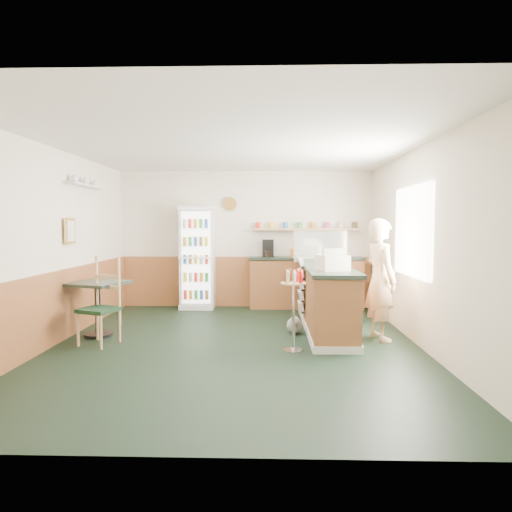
{
  "coord_description": "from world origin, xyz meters",
  "views": [
    {
      "loc": [
        0.47,
        -6.1,
        1.65
      ],
      "look_at": [
        0.28,
        0.6,
        1.18
      ],
      "focal_mm": 32.0,
      "sensor_mm": 36.0,
      "label": 1
    }
  ],
  "objects_px": {
    "cash_register": "(332,263)",
    "condiment_stand": "(294,299)",
    "display_case": "(320,246)",
    "cafe_chair": "(101,298)",
    "drinks_fridge": "(198,257)",
    "shopkeeper": "(380,280)",
    "cafe_table": "(98,298)"
  },
  "relations": [
    {
      "from": "cash_register",
      "to": "condiment_stand",
      "type": "bearing_deg",
      "value": -154.55
    },
    {
      "from": "display_case",
      "to": "cafe_chair",
      "type": "bearing_deg",
      "value": -151.72
    },
    {
      "from": "drinks_fridge",
      "to": "condiment_stand",
      "type": "relative_size",
      "value": 1.91
    },
    {
      "from": "drinks_fridge",
      "to": "shopkeeper",
      "type": "bearing_deg",
      "value": -38.63
    },
    {
      "from": "condiment_stand",
      "to": "drinks_fridge",
      "type": "bearing_deg",
      "value": 119.81
    },
    {
      "from": "drinks_fridge",
      "to": "condiment_stand",
      "type": "xyz_separation_m",
      "value": [
        1.72,
        -3.0,
        -0.31
      ]
    },
    {
      "from": "shopkeeper",
      "to": "cafe_table",
      "type": "height_order",
      "value": "shopkeeper"
    },
    {
      "from": "display_case",
      "to": "condiment_stand",
      "type": "xyz_separation_m",
      "value": [
        -0.56,
        -2.08,
        -0.58
      ]
    },
    {
      "from": "cafe_table",
      "to": "cafe_chair",
      "type": "bearing_deg",
      "value": -62.9
    },
    {
      "from": "cash_register",
      "to": "condiment_stand",
      "type": "distance_m",
      "value": 0.85
    },
    {
      "from": "shopkeeper",
      "to": "cafe_chair",
      "type": "height_order",
      "value": "shopkeeper"
    },
    {
      "from": "display_case",
      "to": "condiment_stand",
      "type": "height_order",
      "value": "display_case"
    },
    {
      "from": "condiment_stand",
      "to": "shopkeeper",
      "type": "bearing_deg",
      "value": 26.1
    },
    {
      "from": "cash_register",
      "to": "cafe_chair",
      "type": "xyz_separation_m",
      "value": [
        -3.21,
        -0.12,
        -0.49
      ]
    },
    {
      "from": "cafe_chair",
      "to": "display_case",
      "type": "bearing_deg",
      "value": 47.83
    },
    {
      "from": "cafe_table",
      "to": "display_case",
      "type": "bearing_deg",
      "value": 21.79
    },
    {
      "from": "drinks_fridge",
      "to": "display_case",
      "type": "distance_m",
      "value": 2.47
    },
    {
      "from": "cash_register",
      "to": "cafe_table",
      "type": "xyz_separation_m",
      "value": [
        -3.4,
        0.25,
        -0.55
      ]
    },
    {
      "from": "condiment_stand",
      "to": "cafe_table",
      "type": "xyz_separation_m",
      "value": [
        -2.84,
        0.72,
        -0.12
      ]
    },
    {
      "from": "condiment_stand",
      "to": "cafe_table",
      "type": "bearing_deg",
      "value": 165.76
    },
    {
      "from": "shopkeeper",
      "to": "cafe_table",
      "type": "bearing_deg",
      "value": 73.18
    },
    {
      "from": "display_case",
      "to": "cafe_chair",
      "type": "height_order",
      "value": "display_case"
    },
    {
      "from": "condiment_stand",
      "to": "cafe_chair",
      "type": "bearing_deg",
      "value": 172.44
    },
    {
      "from": "shopkeeper",
      "to": "condiment_stand",
      "type": "bearing_deg",
      "value": 100.71
    },
    {
      "from": "drinks_fridge",
      "to": "shopkeeper",
      "type": "height_order",
      "value": "drinks_fridge"
    },
    {
      "from": "condiment_stand",
      "to": "cafe_chair",
      "type": "xyz_separation_m",
      "value": [
        -2.65,
        0.35,
        -0.06
      ]
    },
    {
      "from": "display_case",
      "to": "shopkeeper",
      "type": "relative_size",
      "value": 0.53
    },
    {
      "from": "cash_register",
      "to": "cafe_table",
      "type": "bearing_deg",
      "value": 161.18
    },
    {
      "from": "condiment_stand",
      "to": "cafe_table",
      "type": "distance_m",
      "value": 2.93
    },
    {
      "from": "cash_register",
      "to": "shopkeeper",
      "type": "xyz_separation_m",
      "value": [
        0.7,
        0.14,
        -0.25
      ]
    },
    {
      "from": "display_case",
      "to": "cash_register",
      "type": "xyz_separation_m",
      "value": [
        0.0,
        -1.61,
        -0.15
      ]
    },
    {
      "from": "condiment_stand",
      "to": "cafe_table",
      "type": "relative_size",
      "value": 1.14
    }
  ]
}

